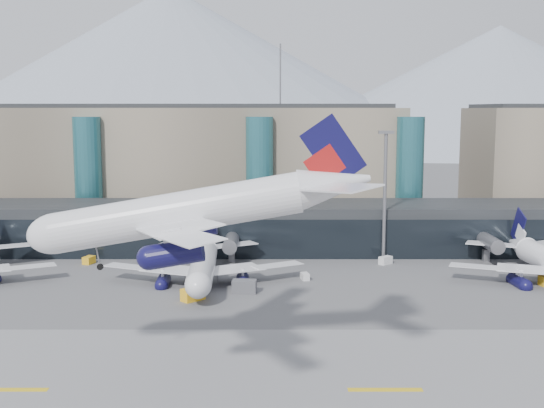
{
  "coord_description": "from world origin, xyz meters",
  "views": [
    {
      "loc": [
        7.92,
        -84.18,
        29.71
      ],
      "look_at": [
        7.91,
        32.0,
        13.51
      ],
      "focal_mm": 45.0,
      "sensor_mm": 36.0,
      "label": 1
    }
  ],
  "objects": [
    {
      "name": "runway_strip",
      "position": [
        0.0,
        -15.0,
        0.02
      ],
      "size": [
        400.0,
        40.0,
        0.04
      ],
      "primitive_type": "cube",
      "color": "slate",
      "rests_on": "ground"
    },
    {
      "name": "veh_h",
      "position": [
        -4.5,
        19.43,
        0.99
      ],
      "size": [
        3.9,
        3.86,
        1.99
      ],
      "primitive_type": "cube",
      "rotation": [
        0.0,
        0.0,
        0.77
      ],
      "color": "gold",
      "rests_on": "ground"
    },
    {
      "name": "veh_g",
      "position": [
        13.7,
        32.46,
        0.61
      ],
      "size": [
        1.67,
        2.31,
        1.21
      ],
      "primitive_type": "cube",
      "rotation": [
        0.0,
        0.0,
        -1.33
      ],
      "color": "silver",
      "rests_on": "ground"
    },
    {
      "name": "ground",
      "position": [
        0.0,
        0.0,
        0.0
      ],
      "size": [
        900.0,
        900.0,
        0.0
      ],
      "primitive_type": "plane",
      "color": "#515154",
      "rests_on": "ground"
    },
    {
      "name": "runway_markings",
      "position": [
        -0.0,
        -15.0,
        0.05
      ],
      "size": [
        128.0,
        1.0,
        0.02
      ],
      "color": "gold",
      "rests_on": "ground"
    },
    {
      "name": "mountain_ridge",
      "position": [
        15.97,
        380.0,
        45.74
      ],
      "size": [
        910.0,
        400.0,
        110.0
      ],
      "color": "gray",
      "rests_on": "ground"
    },
    {
      "name": "lightmast_mid",
      "position": [
        30.0,
        48.0,
        14.42
      ],
      "size": [
        3.0,
        1.2,
        25.6
      ],
      "color": "slate",
      "rests_on": "ground"
    },
    {
      "name": "veh_b",
      "position": [
        -27.61,
        44.96,
        0.72
      ],
      "size": [
        2.23,
        2.86,
        1.45
      ],
      "primitive_type": "cube",
      "rotation": [
        0.0,
        0.0,
        1.26
      ],
      "color": "gold",
      "rests_on": "ground"
    },
    {
      "name": "veh_d",
      "position": [
        29.87,
        44.63,
        0.75
      ],
      "size": [
        2.93,
        2.78,
        1.51
      ],
      "primitive_type": "cube",
      "rotation": [
        0.0,
        0.0,
        0.7
      ],
      "color": "silver",
      "rests_on": "ground"
    },
    {
      "name": "veh_c",
      "position": [
        3.4,
        23.77,
        1.08
      ],
      "size": [
        4.06,
        2.39,
        2.16
      ],
      "primitive_type": "cube",
      "rotation": [
        0.0,
        0.0,
        -0.09
      ],
      "color": "#525257",
      "rests_on": "ground"
    },
    {
      "name": "hero_jet",
      "position": [
        1.43,
        -12.31,
        20.33
      ],
      "size": [
        37.56,
        38.97,
        12.54
      ],
      "rotation": [
        0.0,
        -0.17,
        -0.01
      ],
      "color": "silver",
      "rests_on": "ground"
    },
    {
      "name": "teal_towers",
      "position": [
        -14.99,
        74.01,
        14.01
      ],
      "size": [
        116.4,
        19.4,
        46.0
      ],
      "color": "#286670",
      "rests_on": "ground"
    },
    {
      "name": "terminal_main",
      "position": [
        -25.0,
        90.0,
        15.44
      ],
      "size": [
        130.0,
        30.0,
        31.0
      ],
      "color": "gray",
      "rests_on": "ground"
    },
    {
      "name": "concourse",
      "position": [
        -0.02,
        57.73,
        4.97
      ],
      "size": [
        170.0,
        27.0,
        10.0
      ],
      "color": "black",
      "rests_on": "ground"
    },
    {
      "name": "jet_parked_mid",
      "position": [
        -4.04,
        32.48,
        4.46
      ],
      "size": [
        36.61,
        35.71,
        11.8
      ],
      "rotation": [
        0.0,
        0.0,
        1.62
      ],
      "color": "silver",
      "rests_on": "ground"
    }
  ]
}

